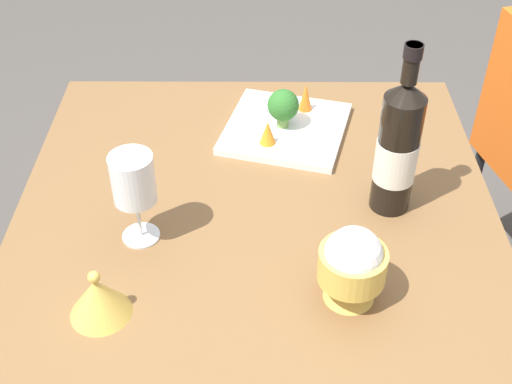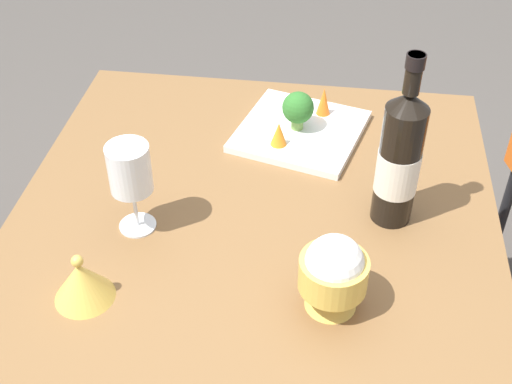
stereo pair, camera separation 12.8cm
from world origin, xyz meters
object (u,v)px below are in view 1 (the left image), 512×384
Objects in this scene: rice_bowl_lid at (98,297)px; wine_bottle at (398,148)px; wine_glass at (133,181)px; broccoli_floret at (283,106)px; serving_plate at (286,128)px; rice_bowl at (352,265)px; carrot_garnish_right at (306,97)px; carrot_garnish_left at (268,132)px.

wine_bottle is at bearing -61.73° from rice_bowl_lid.
wine_glass is 0.20m from rice_bowl_lid.
wine_bottle is 0.32m from broccoli_floret.
rice_bowl_lid is at bearing 149.40° from broccoli_floret.
rice_bowl_lid is (-0.18, 0.04, -0.09)m from wine_glass.
serving_plate is 3.57× the size of broccoli_floret.
serving_plate is (0.33, -0.27, -0.12)m from wine_glass.
rice_bowl is (-0.23, 0.10, -0.06)m from wine_bottle.
rice_bowl_lid is at bearing 148.44° from carrot_garnish_right.
serving_plate is at bearing 145.30° from carrot_garnish_right.
wine_glass is at bearing 68.60° from rice_bowl.
broccoli_floret reaches higher than serving_plate.
wine_bottle is 3.93× the size of broccoli_floret.
wine_glass is at bearing -12.60° from rice_bowl_lid.
wine_bottle is 0.26m from rice_bowl.
broccoli_floret is (0.48, 0.10, -0.01)m from rice_bowl.
carrot_garnish_right is at bearing 25.11° from wine_bottle.
wine_bottle is 0.31m from carrot_garnish_left.
rice_bowl_lid is (-0.04, 0.40, -0.04)m from rice_bowl.
carrot_garnish_left is 0.16m from carrot_garnish_right.
rice_bowl is 0.46× the size of serving_plate.
carrot_garnish_right is at bearing -38.27° from wine_glass.
broccoli_floret is (0.24, 0.20, -0.07)m from wine_bottle.
wine_bottle is 5.28× the size of carrot_garnish_right.
broccoli_floret is 1.34× the size of carrot_garnish_right.
wine_glass is 0.39m from rice_bowl.
wine_glass reaches higher than rice_bowl.
wine_glass is at bearing 141.77° from broccoli_floret.
wine_glass reaches higher than broccoli_floret.
serving_plate is (0.48, 0.09, -0.07)m from rice_bowl.
rice_bowl is 0.54m from carrot_garnish_right.
wine_bottle reaches higher than carrot_garnish_right.
wine_glass is (-0.09, 0.46, -0.01)m from wine_bottle.
serving_plate is 0.09m from carrot_garnish_right.
wine_glass is 0.45m from serving_plate.
carrot_garnish_right is (0.31, 0.15, -0.09)m from wine_bottle.
wine_glass is at bearing 141.73° from carrot_garnish_right.
wine_bottle reaches higher than serving_plate.
rice_bowl is at bearing -162.43° from carrot_garnish_left.
carrot_garnish_right is (0.54, 0.05, -0.03)m from rice_bowl.
rice_bowl is at bearing -111.40° from wine_glass.
carrot_garnish_right reaches higher than serving_plate.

